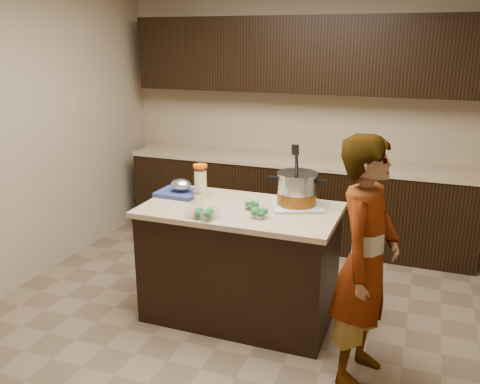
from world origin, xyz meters
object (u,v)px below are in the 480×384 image
at_px(stock_pot, 297,191).
at_px(lemonade_pitcher, 201,183).
at_px(person, 366,262).
at_px(island, 240,262).

bearing_deg(stock_pot, lemonade_pitcher, 178.14).
bearing_deg(person, stock_pot, 56.72).
xyz_separation_m(island, lemonade_pitcher, (-0.38, 0.12, 0.57)).
height_order(stock_pot, person, person).
xyz_separation_m(stock_pot, person, (0.59, -0.59, -0.23)).
bearing_deg(stock_pot, island, -161.84).
bearing_deg(island, person, -23.21).
distance_m(island, lemonade_pitcher, 0.69).
xyz_separation_m(island, stock_pot, (0.39, 0.17, 0.57)).
bearing_deg(person, lemonade_pitcher, 79.85).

